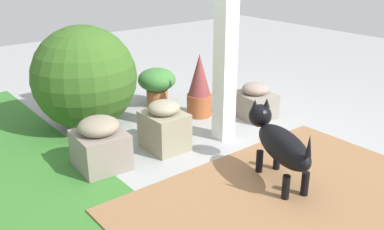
# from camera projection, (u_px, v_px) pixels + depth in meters

# --- Properties ---
(ground_plane) EXTENTS (12.00, 12.00, 0.00)m
(ground_plane) POSITION_uv_depth(u_px,v_px,m) (241.00, 159.00, 3.70)
(ground_plane) COLOR #9EA0A0
(brick_path) EXTENTS (1.80, 2.40, 0.02)m
(brick_path) POSITION_uv_depth(u_px,v_px,m) (301.00, 207.00, 2.99)
(brick_path) COLOR #916742
(brick_path) RESTS_ON ground
(porch_pillar) EXTENTS (0.16, 0.16, 2.29)m
(porch_pillar) POSITION_uv_depth(u_px,v_px,m) (226.00, 17.00, 3.70)
(porch_pillar) COLOR white
(porch_pillar) RESTS_ON ground
(stone_planter_nearest) EXTENTS (0.43, 0.38, 0.38)m
(stone_planter_nearest) POSITION_uv_depth(u_px,v_px,m) (255.00, 101.00, 4.56)
(stone_planter_nearest) COLOR gray
(stone_planter_nearest) RESTS_ON ground
(stone_planter_mid) EXTENTS (0.39, 0.33, 0.46)m
(stone_planter_mid) POSITION_uv_depth(u_px,v_px,m) (164.00, 127.00, 3.82)
(stone_planter_mid) COLOR gray
(stone_planter_mid) RESTS_ON ground
(stone_planter_far) EXTENTS (0.44, 0.42, 0.44)m
(stone_planter_far) POSITION_uv_depth(u_px,v_px,m) (100.00, 144.00, 3.49)
(stone_planter_far) COLOR gray
(stone_planter_far) RESTS_ON ground
(round_shrub) EXTENTS (1.03, 1.03, 1.03)m
(round_shrub) POSITION_uv_depth(u_px,v_px,m) (85.00, 78.00, 4.19)
(round_shrub) COLOR #345D1E
(round_shrub) RESTS_ON ground
(terracotta_pot_spiky) EXTENTS (0.27, 0.27, 0.68)m
(terracotta_pot_spiky) POSITION_uv_depth(u_px,v_px,m) (199.00, 87.00, 4.54)
(terracotta_pot_spiky) COLOR #A6542E
(terracotta_pot_spiky) RESTS_ON ground
(terracotta_pot_broad) EXTENTS (0.43, 0.43, 0.44)m
(terracotta_pot_broad) POSITION_uv_depth(u_px,v_px,m) (157.00, 83.00, 4.85)
(terracotta_pot_broad) COLOR #A86034
(terracotta_pot_broad) RESTS_ON ground
(dog) EXTENTS (0.82, 0.46, 0.57)m
(dog) POSITION_uv_depth(u_px,v_px,m) (279.00, 143.00, 3.23)
(dog) COLOR black
(dog) RESTS_ON ground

